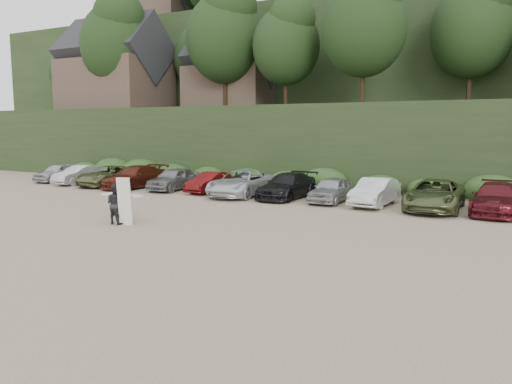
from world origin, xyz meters
The scene contains 5 objects.
ground centered at (0.00, 0.00, 0.00)m, with size 120.00×120.00×0.00m, color tan.
hillside_backdrop centered at (-0.26, 35.93, 11.22)m, with size 90.00×41.50×28.00m.
parked_cars centered at (-1.04, 9.89, 0.77)m, with size 39.81×6.01×1.63m.
child_surfer centered at (-3.86, -0.28, 0.86)m, with size 2.12×0.69×1.26m.
adult_surfer centered at (-3.51, -1.06, 0.93)m, with size 1.34×0.70×2.15m.
Camera 1 is at (12.37, -17.78, 4.35)m, focal length 35.00 mm.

